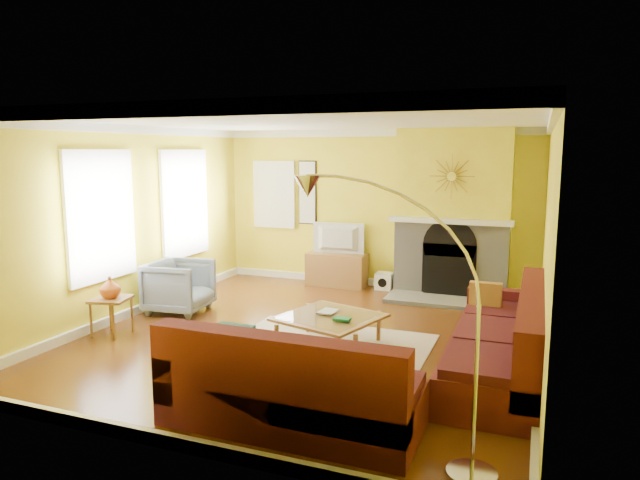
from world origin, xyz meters
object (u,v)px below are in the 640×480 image
at_px(armchair, 179,286).
at_px(side_table, 112,316).
at_px(sectional_sofa, 385,333).
at_px(coffee_table, 330,332).
at_px(media_console, 337,269).
at_px(arc_lamp, 395,326).

bearing_deg(armchair, side_table, 164.32).
bearing_deg(sectional_sofa, armchair, 160.56).
height_order(coffee_table, side_table, side_table).
relative_size(sectional_sofa, media_console, 3.58).
relative_size(coffee_table, armchair, 1.25).
distance_m(media_console, armchair, 2.89).
height_order(armchair, side_table, armchair).
height_order(sectional_sofa, side_table, sectional_sofa).
relative_size(side_table, arc_lamp, 0.22).
height_order(sectional_sofa, coffee_table, sectional_sofa).
bearing_deg(sectional_sofa, side_table, 180.00).
bearing_deg(coffee_table, side_table, -169.88).
height_order(sectional_sofa, arc_lamp, arc_lamp).
xyz_separation_m(armchair, side_table, (-0.20, -1.20, -0.14)).
xyz_separation_m(media_console, arc_lamp, (2.32, -5.30, 0.79)).
bearing_deg(media_console, sectional_sofa, -63.43).
xyz_separation_m(coffee_table, side_table, (-2.80, -0.50, 0.03)).
relative_size(armchair, side_table, 1.73).
xyz_separation_m(coffee_table, armchair, (-2.60, 0.70, 0.17)).
distance_m(sectional_sofa, arc_lamp, 1.88).
distance_m(coffee_table, side_table, 2.84).
bearing_deg(sectional_sofa, arc_lamp, -73.15).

